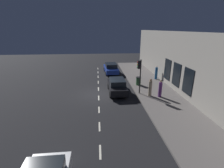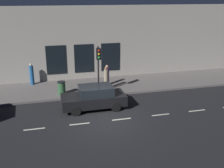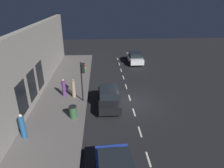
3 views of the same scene
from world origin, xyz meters
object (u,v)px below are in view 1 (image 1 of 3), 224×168
object	(u,v)px
pedestrian_2	(156,73)
trash_bin	(138,81)
parked_car_2	(117,86)
pedestrian_0	(160,89)
pedestrian_1	(150,88)
traffic_light	(139,69)
parked_car_0	(111,68)

from	to	relation	value
pedestrian_2	trash_bin	xyz separation A→B (m)	(-2.99, -2.22, -0.33)
parked_car_2	pedestrian_0	xyz separation A→B (m)	(4.15, -1.86, 0.15)
pedestrian_1	parked_car_2	bearing A→B (deg)	78.00
traffic_light	parked_car_0	xyz separation A→B (m)	(-2.18, 9.20, -1.98)
parked_car_2	pedestrian_1	size ratio (longest dim) A/B	2.33
pedestrian_2	pedestrian_0	bearing A→B (deg)	178.55
parked_car_0	pedestrian_0	distance (m)	11.09
parked_car_2	pedestrian_1	xyz separation A→B (m)	(3.21, -1.56, 0.21)
parked_car_2	pedestrian_0	world-z (taller)	pedestrian_0
pedestrian_1	pedestrian_2	size ratio (longest dim) A/B	1.01
traffic_light	pedestrian_0	bearing A→B (deg)	-28.95
pedestrian_0	trash_bin	xyz separation A→B (m)	(-1.29, 3.81, -0.29)
parked_car_0	pedestrian_0	bearing A→B (deg)	-71.38
pedestrian_0	pedestrian_1	bearing A→B (deg)	-165.88
pedestrian_1	pedestrian_0	bearing A→B (deg)	-93.57
parked_car_0	pedestrian_2	size ratio (longest dim) A/B	2.55
pedestrian_0	pedestrian_2	bearing A→B (deg)	105.90
pedestrian_1	trash_bin	size ratio (longest dim) A/B	1.82
pedestrian_1	trash_bin	distance (m)	3.55
pedestrian_1	parked_car_0	bearing A→B (deg)	31.71
parked_car_0	parked_car_2	distance (m)	8.42
parked_car_2	pedestrian_1	bearing A→B (deg)	-26.49
pedestrian_0	parked_car_0	bearing A→B (deg)	143.57
parked_car_2	trash_bin	distance (m)	3.47
traffic_light	parked_car_2	bearing A→B (deg)	160.57
pedestrian_2	trash_bin	world-z (taller)	pedestrian_2
parked_car_0	trash_bin	bearing A→B (deg)	-69.52
traffic_light	parked_car_2	xyz separation A→B (m)	(-2.19, 0.77, -1.98)
parked_car_0	pedestrian_1	xyz separation A→B (m)	(3.20, -9.98, 0.21)
traffic_light	trash_bin	xyz separation A→B (m)	(0.67, 2.73, -2.12)
parked_car_2	pedestrian_0	distance (m)	4.55
pedestrian_0	pedestrian_2	xyz separation A→B (m)	(1.70, 6.03, 0.04)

